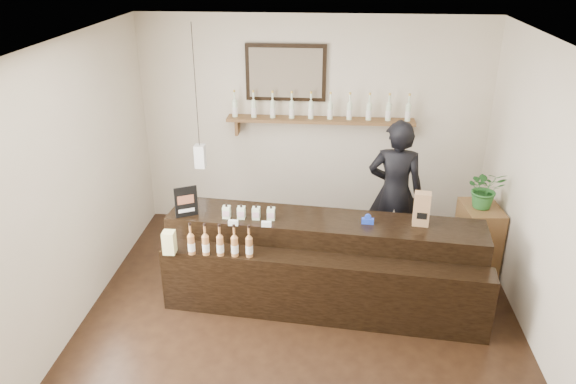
{
  "coord_description": "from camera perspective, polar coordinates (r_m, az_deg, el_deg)",
  "views": [
    {
      "loc": [
        0.28,
        -4.56,
        3.6
      ],
      "look_at": [
        -0.17,
        0.7,
        1.23
      ],
      "focal_mm": 35.0,
      "sensor_mm": 36.0,
      "label": 1
    }
  ],
  "objects": [
    {
      "name": "ground",
      "position": [
        5.81,
        1.13,
        -14.05
      ],
      "size": [
        5.0,
        5.0,
        0.0
      ],
      "primitive_type": "plane",
      "color": "black",
      "rests_on": "ground"
    },
    {
      "name": "room_shell",
      "position": [
        4.95,
        1.29,
        1.64
      ],
      "size": [
        5.0,
        5.0,
        5.0
      ],
      "color": "beige",
      "rests_on": "ground"
    },
    {
      "name": "back_wall_decor",
      "position": [
        7.19,
        1.25,
        9.35
      ],
      "size": [
        2.66,
        0.96,
        1.69
      ],
      "color": "brown",
      "rests_on": "ground"
    },
    {
      "name": "counter",
      "position": [
        6.03,
        3.51,
        -7.48
      ],
      "size": [
        3.37,
        1.2,
        1.09
      ],
      "color": "black",
      "rests_on": "ground"
    },
    {
      "name": "promo_sign",
      "position": [
        5.97,
        -10.31,
        -0.98
      ],
      "size": [
        0.22,
        0.13,
        0.34
      ],
      "color": "black",
      "rests_on": "counter"
    },
    {
      "name": "paper_bag",
      "position": [
        5.86,
        13.42,
        -1.68
      ],
      "size": [
        0.18,
        0.14,
        0.36
      ],
      "color": "#A1784E",
      "rests_on": "counter"
    },
    {
      "name": "tape_dispenser",
      "position": [
        5.84,
        8.1,
        -2.83
      ],
      "size": [
        0.13,
        0.06,
        0.11
      ],
      "color": "#1B39BD",
      "rests_on": "counter"
    },
    {
      "name": "side_cabinet",
      "position": [
        6.95,
        18.7,
        -4.52
      ],
      "size": [
        0.46,
        0.6,
        0.82
      ],
      "color": "brown",
      "rests_on": "ground"
    },
    {
      "name": "potted_plant",
      "position": [
        6.68,
        19.42,
        0.32
      ],
      "size": [
        0.42,
        0.37,
        0.46
      ],
      "primitive_type": "imported",
      "rotation": [
        0.0,
        0.0,
        0.03
      ],
      "color": "#2A692A",
      "rests_on": "side_cabinet"
    },
    {
      "name": "shopkeeper",
      "position": [
        6.68,
        10.88,
        0.86
      ],
      "size": [
        0.78,
        0.57,
        2.01
      ],
      "primitive_type": "imported",
      "rotation": [
        0.0,
        0.0,
        3.02
      ],
      "color": "black",
      "rests_on": "ground"
    }
  ]
}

